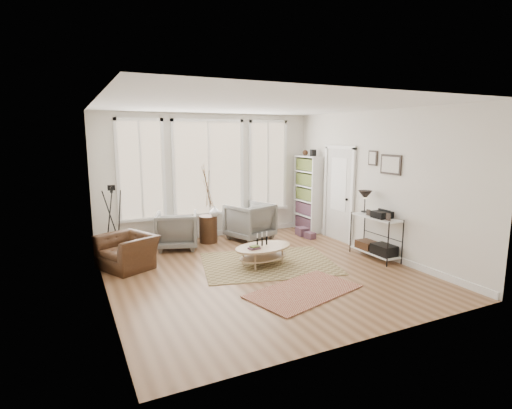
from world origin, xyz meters
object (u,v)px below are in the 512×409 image
armchair_left (177,230)px  accent_chair (127,252)px  bookcase (308,193)px  side_table (208,207)px  armchair_right (250,221)px  low_shelf (375,233)px  coffee_table (263,250)px

armchair_left → accent_chair: size_ratio=0.92×
accent_chair → armchair_left: bearing=100.5°
bookcase → armchair_left: bearing=-177.8°
side_table → bookcase: bearing=-0.4°
side_table → accent_chair: (-1.92, -1.04, -0.51)m
armchair_right → accent_chair: size_ratio=1.00×
low_shelf → accent_chair: low_shelf is taller
coffee_table → armchair_left: size_ratio=1.46×
bookcase → armchair_right: (-1.67, -0.12, -0.53)m
low_shelf → armchair_right: size_ratio=1.39×
bookcase → coffee_table: (-2.26, -1.97, -0.67)m
bookcase → low_shelf: bearing=-91.3°
bookcase → armchair_right: 1.76m
armchair_right → side_table: bearing=-28.0°
coffee_table → accent_chair: size_ratio=1.34×
bookcase → low_shelf: size_ratio=1.58×
bookcase → coffee_table: bookcase is taller
low_shelf → side_table: 3.64m
armchair_left → accent_chair: armchair_left is taller
coffee_table → side_table: 2.09m
bookcase → low_shelf: 2.56m
coffee_table → low_shelf: bearing=-14.2°
armchair_right → accent_chair: bearing=-2.6°
armchair_right → side_table: 1.06m
bookcase → side_table: bookcase is taller
bookcase → side_table: 2.64m
bookcase → side_table: size_ratio=1.21×
coffee_table → accent_chair: accent_chair is taller
armchair_right → coffee_table: bearing=52.4°
side_table → accent_chair: side_table is taller
armchair_left → side_table: size_ratio=0.51×
side_table → armchair_right: bearing=-8.0°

